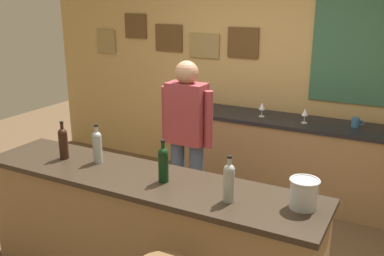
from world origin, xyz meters
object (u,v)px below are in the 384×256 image
wine_bottle_c (163,163)px  ice_bucket (304,193)px  wine_bottle_b (97,146)px  wine_bottle_d (229,181)px  wine_glass_a (262,107)px  wine_bottle_a (63,142)px  bartender (187,135)px  wine_glass_b (305,113)px  coffee_mug (356,122)px

wine_bottle_c → ice_bucket: wine_bottle_c is taller
wine_bottle_b → wine_bottle_d: size_ratio=1.00×
wine_bottle_c → wine_glass_a: 2.02m
wine_bottle_b → wine_bottle_d: (1.16, -0.14, 0.00)m
wine_bottle_d → wine_bottle_a: bearing=176.9°
bartender → ice_bucket: bartender is taller
bartender → wine_bottle_c: bearing=-70.4°
ice_bucket → wine_glass_a: ice_bucket is taller
wine_bottle_a → wine_bottle_b: bearing=11.9°
wine_glass_b → coffee_mug: (0.49, 0.10, -0.06)m
wine_bottle_c → wine_bottle_a: bearing=179.2°
wine_bottle_a → bartender: bearing=58.2°
bartender → wine_glass_a: size_ratio=10.45×
wine_bottle_c → coffee_mug: (0.98, 2.09, -0.11)m
wine_bottle_a → ice_bucket: bearing=1.7°
wine_bottle_b → wine_glass_a: wine_bottle_b is taller
ice_bucket → wine_bottle_c: bearing=-175.9°
wine_glass_a → bartender: bearing=-108.5°
wine_bottle_c → bartender: bearing=109.6°
wine_bottle_b → wine_bottle_c: (0.64, -0.07, 0.00)m
wine_bottle_c → wine_bottle_d: same height
wine_bottle_a → ice_bucket: size_ratio=1.63×
wine_bottle_b → wine_glass_a: size_ratio=1.97×
bartender → wine_bottle_b: bartender is taller
ice_bucket → coffee_mug: (0.02, 2.02, -0.07)m
wine_bottle_c → wine_glass_a: size_ratio=1.97×
bartender → wine_bottle_d: bearing=-50.0°
coffee_mug → wine_bottle_b: bearing=-128.8°
wine_bottle_d → wine_bottle_c: bearing=172.7°
wine_bottle_a → wine_bottle_b: 0.30m
coffee_mug → wine_bottle_c: bearing=-115.0°
wine_bottle_a → wine_bottle_d: size_ratio=1.00×
wine_glass_b → wine_bottle_c: bearing=-103.6°
wine_bottle_b → ice_bucket: size_ratio=1.63×
wine_bottle_a → ice_bucket: 1.89m
bartender → wine_bottle_d: bartender is taller
coffee_mug → wine_glass_b: bearing=-168.8°
wine_bottle_a → wine_bottle_d: (1.46, -0.08, 0.00)m
wine_bottle_b → bartender: bearing=71.4°
coffee_mug → wine_bottle_d: bearing=-101.9°
bartender → wine_bottle_d: (0.87, -1.03, 0.12)m
wine_glass_a → coffee_mug: wine_glass_a is taller
wine_bottle_c → wine_glass_a: wine_bottle_c is taller
wine_bottle_b → wine_bottle_c: size_ratio=1.00×
wine_bottle_b → wine_bottle_d: 1.17m
wine_bottle_a → coffee_mug: bearing=47.4°
wine_bottle_a → wine_bottle_c: same height
wine_bottle_a → wine_glass_b: bearing=54.4°
bartender → wine_glass_a: 1.12m
wine_bottle_a → coffee_mug: 2.82m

